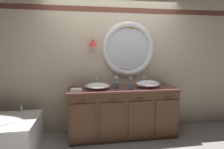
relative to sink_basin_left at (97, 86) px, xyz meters
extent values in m
plane|color=gray|center=(0.34, -0.23, -0.96)|extent=(14.00, 14.00, 0.00)
cube|color=beige|center=(0.34, 0.36, 0.34)|extent=(6.40, 0.08, 2.60)
cube|color=brown|center=(0.34, 0.31, 1.36)|extent=(6.27, 0.01, 0.09)
ellipsoid|color=silver|center=(0.63, 0.30, 0.64)|extent=(0.93, 0.02, 0.79)
torus|color=silver|center=(0.63, 0.30, 0.64)|extent=(1.04, 0.11, 1.04)
cube|color=teal|center=(1.09, 0.29, 0.68)|extent=(0.04, 0.01, 0.04)
cube|color=teal|center=(0.93, 0.29, 0.95)|extent=(0.05, 0.01, 0.05)
cube|color=orange|center=(0.68, 0.29, 1.04)|extent=(0.05, 0.01, 0.05)
cube|color=silver|center=(0.32, 0.29, 0.94)|extent=(0.04, 0.01, 0.04)
cube|color=green|center=(0.16, 0.29, 0.63)|extent=(0.05, 0.01, 0.05)
cube|color=orange|center=(0.29, 0.29, 0.37)|extent=(0.05, 0.01, 0.05)
cube|color=silver|center=(0.67, 0.29, 0.25)|extent=(0.05, 0.01, 0.05)
cube|color=orange|center=(0.95, 0.29, 0.36)|extent=(0.05, 0.01, 0.05)
cylinder|color=#4C3823|center=(-0.06, 0.27, 0.78)|extent=(0.02, 0.09, 0.02)
cone|color=red|center=(-0.06, 0.22, 0.76)|extent=(0.17, 0.17, 0.14)
cube|color=brown|center=(0.46, 0.03, -0.52)|extent=(1.93, 0.57, 0.87)
cube|color=brown|center=(0.46, 0.03, -0.07)|extent=(1.96, 0.61, 0.03)
cube|color=brown|center=(0.46, 0.31, -0.15)|extent=(1.93, 0.02, 0.11)
cube|color=brown|center=(-0.26, -0.27, -0.56)|extent=(0.40, 0.02, 0.66)
cylinder|color=#422D1E|center=(-0.26, -0.28, -0.19)|extent=(0.10, 0.01, 0.01)
cube|color=brown|center=(0.22, -0.27, -0.56)|extent=(0.40, 0.02, 0.66)
cylinder|color=#422D1E|center=(0.22, -0.28, -0.19)|extent=(0.10, 0.01, 0.01)
cube|color=brown|center=(0.70, -0.27, -0.56)|extent=(0.40, 0.02, 0.66)
cylinder|color=#422D1E|center=(0.70, -0.28, -0.19)|extent=(0.10, 0.01, 0.01)
cube|color=brown|center=(1.18, -0.27, -0.56)|extent=(0.40, 0.02, 0.66)
cylinder|color=#422D1E|center=(1.18, -0.28, -0.19)|extent=(0.10, 0.01, 0.01)
cylinder|color=silver|center=(-1.30, 0.07, -0.37)|extent=(0.04, 0.04, 0.11)
ellipsoid|color=white|center=(0.00, 0.00, 0.00)|extent=(0.41, 0.33, 0.11)
torus|color=white|center=(0.00, 0.00, 0.00)|extent=(0.43, 0.43, 0.02)
cylinder|color=silver|center=(0.00, 0.00, 0.00)|extent=(0.03, 0.03, 0.01)
ellipsoid|color=white|center=(0.92, 0.00, 0.01)|extent=(0.42, 0.31, 0.13)
torus|color=white|center=(0.92, 0.00, 0.01)|extent=(0.44, 0.44, 0.02)
cylinder|color=silver|center=(0.92, 0.00, 0.01)|extent=(0.03, 0.03, 0.01)
cylinder|color=silver|center=(0.00, 0.24, -0.05)|extent=(0.05, 0.05, 0.02)
cylinder|color=silver|center=(0.00, 0.24, 0.02)|extent=(0.02, 0.02, 0.12)
sphere|color=silver|center=(0.00, 0.24, 0.08)|extent=(0.03, 0.03, 0.03)
cylinder|color=silver|center=(0.00, 0.20, 0.08)|extent=(0.02, 0.09, 0.02)
cylinder|color=silver|center=(-0.08, 0.24, -0.03)|extent=(0.04, 0.04, 0.06)
cylinder|color=silver|center=(0.08, 0.24, -0.03)|extent=(0.04, 0.04, 0.06)
cube|color=silver|center=(-0.08, 0.24, 0.01)|extent=(0.05, 0.01, 0.01)
cube|color=silver|center=(0.08, 0.24, 0.01)|extent=(0.05, 0.01, 0.01)
cylinder|color=silver|center=(0.92, 0.24, -0.05)|extent=(0.05, 0.05, 0.02)
cylinder|color=silver|center=(0.92, 0.24, 0.03)|extent=(0.02, 0.02, 0.14)
sphere|color=silver|center=(0.92, 0.24, 0.10)|extent=(0.03, 0.03, 0.03)
cylinder|color=silver|center=(0.92, 0.19, 0.10)|extent=(0.02, 0.11, 0.02)
cylinder|color=silver|center=(0.84, 0.24, -0.03)|extent=(0.04, 0.04, 0.06)
cylinder|color=silver|center=(1.01, 0.24, -0.03)|extent=(0.04, 0.04, 0.06)
cube|color=silver|center=(0.84, 0.24, 0.01)|extent=(0.05, 0.01, 0.01)
cube|color=silver|center=(1.01, 0.24, 0.01)|extent=(0.05, 0.01, 0.01)
cylinder|color=slate|center=(0.34, 0.03, -0.01)|extent=(0.08, 0.08, 0.10)
torus|color=slate|center=(0.34, 0.03, 0.04)|extent=(0.08, 0.08, 0.01)
cylinder|color=yellow|center=(0.35, 0.03, 0.05)|extent=(0.03, 0.04, 0.19)
cube|color=white|center=(0.35, 0.03, 0.16)|extent=(0.02, 0.02, 0.03)
cylinder|color=#19ADB2|center=(0.33, 0.05, 0.04)|extent=(0.02, 0.04, 0.17)
cube|color=white|center=(0.33, 0.05, 0.14)|extent=(0.02, 0.02, 0.03)
cylinder|color=green|center=(0.32, 0.03, 0.05)|extent=(0.01, 0.01, 0.18)
cube|color=white|center=(0.32, 0.03, 0.15)|extent=(0.02, 0.02, 0.02)
cylinder|color=#19ADB2|center=(0.33, 0.01, 0.05)|extent=(0.03, 0.02, 0.19)
cube|color=white|center=(0.33, 0.01, 0.15)|extent=(0.02, 0.02, 0.02)
cylinder|color=slate|center=(0.57, -0.09, -0.02)|extent=(0.08, 0.08, 0.08)
torus|color=slate|center=(0.57, -0.09, 0.03)|extent=(0.08, 0.08, 0.01)
cylinder|color=#19ADB2|center=(0.59, -0.09, 0.03)|extent=(0.02, 0.02, 0.16)
cube|color=white|center=(0.59, -0.09, 0.12)|extent=(0.02, 0.02, 0.02)
cylinder|color=orange|center=(0.57, -0.07, 0.05)|extent=(0.03, 0.04, 0.19)
cube|color=white|center=(0.57, -0.07, 0.15)|extent=(0.02, 0.02, 0.03)
cylinder|color=purple|center=(0.56, -0.09, 0.05)|extent=(0.03, 0.02, 0.18)
cube|color=white|center=(0.56, -0.09, 0.15)|extent=(0.02, 0.02, 0.02)
cylinder|color=green|center=(0.57, -0.11, 0.05)|extent=(0.03, 0.04, 0.19)
cube|color=white|center=(0.57, -0.11, 0.15)|extent=(0.02, 0.02, 0.03)
cylinder|color=#EFE5C6|center=(0.37, 0.18, 0.02)|extent=(0.06, 0.06, 0.15)
cylinder|color=silver|center=(0.37, 0.18, 0.10)|extent=(0.04, 0.04, 0.02)
cylinder|color=silver|center=(0.37, 0.16, 0.12)|extent=(0.01, 0.04, 0.01)
cube|color=white|center=(-0.36, -0.13, -0.04)|extent=(0.19, 0.12, 0.02)
cube|color=white|center=(-0.36, -0.13, -0.02)|extent=(0.18, 0.12, 0.02)
camera|label=1|loc=(-0.23, -3.09, 0.62)|focal=28.76mm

